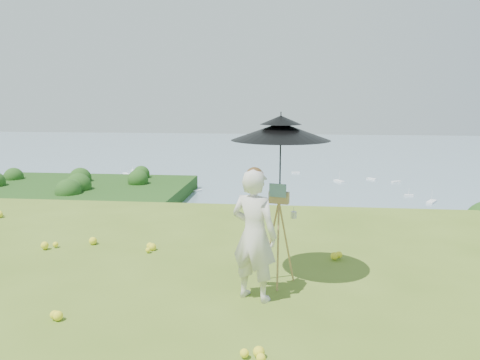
# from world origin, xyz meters

# --- Properties ---
(ground) EXTENTS (14.00, 14.00, 0.00)m
(ground) POSITION_xyz_m (0.00, 0.00, 0.00)
(ground) COLOR #557220
(ground) RESTS_ON ground
(shoreline_tier) EXTENTS (170.00, 28.00, 8.00)m
(shoreline_tier) POSITION_xyz_m (0.00, 75.00, -36.00)
(shoreline_tier) COLOR #686253
(shoreline_tier) RESTS_ON bay_water
(bay_water) EXTENTS (700.00, 700.00, 0.00)m
(bay_water) POSITION_xyz_m (0.00, 240.00, -34.00)
(bay_water) COLOR slate
(bay_water) RESTS_ON ground
(peninsula) EXTENTS (90.00, 60.00, 12.00)m
(peninsula) POSITION_xyz_m (-75.00, 155.00, -29.00)
(peninsula) COLOR #1B3D10
(peninsula) RESTS_ON bay_water
(slope_trees) EXTENTS (110.00, 50.00, 6.00)m
(slope_trees) POSITION_xyz_m (0.00, 35.00, -15.00)
(slope_trees) COLOR #214C16
(slope_trees) RESTS_ON forest_slope
(harbor_town) EXTENTS (110.00, 22.00, 5.00)m
(harbor_town) POSITION_xyz_m (0.00, 75.00, -29.50)
(harbor_town) COLOR silver
(harbor_town) RESTS_ON shoreline_tier
(moored_boats) EXTENTS (140.00, 140.00, 0.70)m
(moored_boats) POSITION_xyz_m (-12.50, 161.00, -33.65)
(moored_boats) COLOR white
(moored_boats) RESTS_ON bay_water
(wildflowers) EXTENTS (10.00, 10.50, 0.12)m
(wildflowers) POSITION_xyz_m (0.00, 0.25, 0.06)
(wildflowers) COLOR yellow
(wildflowers) RESTS_ON ground
(painter) EXTENTS (0.74, 0.64, 1.73)m
(painter) POSITION_xyz_m (2.16, 1.61, 0.86)
(painter) COLOR silver
(painter) RESTS_ON ground
(field_easel) EXTENTS (0.68, 0.68, 1.45)m
(field_easel) POSITION_xyz_m (2.46, 2.14, 0.72)
(field_easel) COLOR olive
(field_easel) RESTS_ON ground
(sun_umbrella) EXTENTS (1.66, 1.66, 1.22)m
(sun_umbrella) POSITION_xyz_m (2.47, 2.17, 1.80)
(sun_umbrella) COLOR black
(sun_umbrella) RESTS_ON field_easel
(painter_cap) EXTENTS (0.30, 0.33, 0.10)m
(painter_cap) POSITION_xyz_m (2.16, 1.61, 1.68)
(painter_cap) COLOR #DB787A
(painter_cap) RESTS_ON painter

